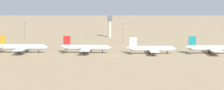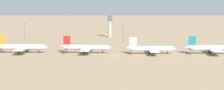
{
  "view_description": "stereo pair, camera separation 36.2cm",
  "coord_description": "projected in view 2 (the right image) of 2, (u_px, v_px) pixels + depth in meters",
  "views": [
    {
      "loc": [
        8.38,
        -267.29,
        39.56
      ],
      "look_at": [
        -3.36,
        16.98,
        6.0
      ],
      "focal_mm": 60.78,
      "sensor_mm": 36.0,
      "label": 1
    },
    {
      "loc": [
        8.75,
        -267.28,
        39.56
      ],
      "look_at": [
        -3.36,
        16.98,
        6.0
      ],
      "focal_mm": 60.78,
      "sensor_mm": 36.0,
      "label": 2
    }
  ],
  "objects": [
    {
      "name": "parked_jet_white_3",
      "position": [
        151.0,
        49.0,
        280.31
      ],
      "size": [
        37.41,
        31.42,
        12.37
      ],
      "rotation": [
        0.0,
        0.0,
        0.04
      ],
      "color": "white",
      "rests_on": "ground"
    },
    {
      "name": "control_tower",
      "position": [
        110.0,
        24.0,
        407.01
      ],
      "size": [
        5.2,
        5.2,
        23.25
      ],
      "color": "#C6B793",
      "rests_on": "ground"
    },
    {
      "name": "light_pole_mid",
      "position": [
        25.0,
        31.0,
        373.68
      ],
      "size": [
        1.8,
        0.5,
        17.52
      ],
      "color": "#59595E",
      "rests_on": "ground"
    },
    {
      "name": "parked_jet_red_2",
      "position": [
        85.0,
        48.0,
        284.76
      ],
      "size": [
        39.59,
        33.19,
        13.1
      ],
      "rotation": [
        0.0,
        0.0,
        -0.03
      ],
      "color": "silver",
      "rests_on": "ground"
    },
    {
      "name": "ridge_west",
      "position": [
        23.0,
        2.0,
        1188.36
      ],
      "size": [
        263.59,
        258.99,
        72.07
      ],
      "primitive_type": "pyramid",
      "rotation": [
        0.0,
        0.0,
        -0.04
      ],
      "color": "gray",
      "rests_on": "ground"
    },
    {
      "name": "ground",
      "position": [
        116.0,
        56.0,
        270.2
      ],
      "size": [
        4000.0,
        4000.0,
        0.0
      ],
      "primitive_type": "plane",
      "color": "#9E8460"
    },
    {
      "name": "parked_jet_orange_1",
      "position": [
        21.0,
        47.0,
        285.95
      ],
      "size": [
        40.82,
        34.25,
        13.5
      ],
      "rotation": [
        0.0,
        0.0,
        0.03
      ],
      "color": "silver",
      "rests_on": "ground"
    },
    {
      "name": "parked_jet_teal_4",
      "position": [
        211.0,
        48.0,
        280.83
      ],
      "size": [
        39.81,
        33.31,
        13.18
      ],
      "rotation": [
        0.0,
        0.0,
        0.01
      ],
      "color": "silver",
      "rests_on": "ground"
    },
    {
      "name": "light_pole_west",
      "position": [
        123.0,
        32.0,
        351.54
      ],
      "size": [
        1.8,
        0.5,
        18.27
      ],
      "color": "#59595E",
      "rests_on": "ground"
    }
  ]
}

